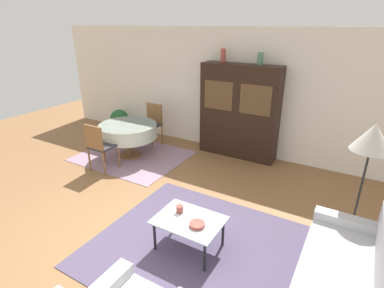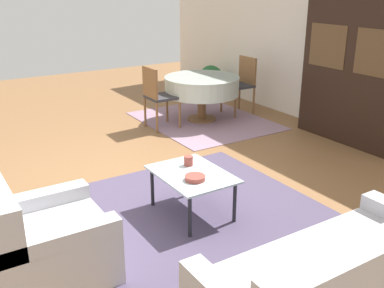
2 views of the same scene
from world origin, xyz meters
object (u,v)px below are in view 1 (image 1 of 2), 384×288
dining_chair_near (99,144)px  dining_chair_far (152,122)px  display_cabinet (239,112)px  dining_table (128,131)px  cup (180,209)px  potted_plant (119,120)px  floor_lamp (372,140)px  vase_short (260,59)px  bowl (197,224)px  coffee_table (189,222)px  vase_tall (223,56)px

dining_chair_near → dining_chair_far: same height
display_cabinet → dining_table: bearing=-148.0°
cup → potted_plant: (-3.73, 2.84, -0.14)m
cup → potted_plant: 4.69m
dining_chair_near → floor_lamp: 4.55m
dining_table → cup: (2.46, -1.79, -0.09)m
display_cabinet → potted_plant: size_ratio=3.15×
vase_short → bowl: bearing=-82.7°
dining_chair_near → dining_chair_far: (0.00, 1.67, 0.00)m
coffee_table → cup: cup is taller
cup → floor_lamp: bearing=32.9°
coffee_table → dining_chair_far: 3.78m
dining_chair_near → vase_tall: vase_tall is taller
dining_chair_far → floor_lamp: (4.46, -1.33, 0.85)m
dining_chair_far → potted_plant: 1.30m
vase_tall → potted_plant: size_ratio=0.44×
cup → vase_short: size_ratio=0.42×
dining_chair_near → potted_plant: (-1.27, 1.89, -0.21)m
dining_table → dining_chair_far: 0.83m
bowl → vase_tall: size_ratio=0.69×
dining_chair_near → floor_lamp: bearing=4.3°
vase_tall → potted_plant: 3.38m
floor_lamp → potted_plant: (-5.72, 1.55, -1.06)m
dining_chair_near → vase_tall: (1.60, 2.10, 1.56)m
cup → bowl: 0.37m
coffee_table → potted_plant: (-3.91, 2.92, -0.04)m
dining_chair_near → floor_lamp: (4.46, 0.34, 0.85)m
vase_tall → vase_short: (0.79, 0.00, -0.02)m
display_cabinet → floor_lamp: bearing=-35.8°
dining_chair_far → potted_plant: (-1.27, 0.22, -0.21)m
dining_chair_far → potted_plant: bearing=-9.9°
dining_chair_far → vase_tall: vase_tall is taller
vase_short → potted_plant: (-3.66, -0.21, -1.75)m
dining_chair_far → dining_chair_near: bearing=90.0°
display_cabinet → dining_chair_near: 2.94m
vase_tall → vase_short: bearing=0.0°
coffee_table → potted_plant: potted_plant is taller
dining_table → dining_chair_near: size_ratio=1.27×
vase_tall → coffee_table: bearing=-71.5°
dining_chair_near → vase_short: size_ratio=4.09×
coffee_table → dining_chair_far: bearing=134.5°
bowl → vase_short: size_ratio=0.82×
coffee_table → cup: bearing=158.1°
dining_chair_far → cup: dining_chair_far is taller
coffee_table → dining_chair_near: (-2.65, 1.03, 0.17)m
vase_tall → vase_short: size_ratio=1.18×
bowl → vase_tall: vase_tall is taller
dining_table → floor_lamp: size_ratio=0.75×
floor_lamp → dining_table: bearing=173.7°
dining_chair_near → cup: bearing=-21.2°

